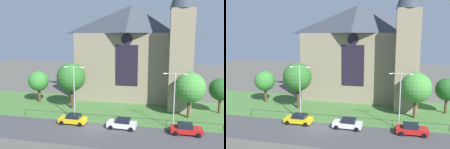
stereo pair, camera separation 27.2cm
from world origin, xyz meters
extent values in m
plane|color=#56544C|center=(0.00, 10.00, 0.00)|extent=(160.00, 160.00, 0.00)
cube|color=#424244|center=(0.00, -2.00, 0.00)|extent=(120.00, 8.00, 0.01)
cube|color=#477538|center=(0.00, 8.00, 0.00)|extent=(120.00, 20.00, 0.01)
cube|color=gray|center=(2.83, 19.64, 7.00)|extent=(22.00, 12.00, 14.00)
pyramid|color=#383D47|center=(2.83, 19.64, 17.00)|extent=(22.00, 12.00, 6.00)
cube|color=black|center=(2.83, 13.59, 7.70)|extent=(4.40, 0.16, 8.00)
cylinder|color=black|center=(2.83, 13.59, 12.80)|extent=(2.20, 0.15, 2.20)
cube|color=gray|center=(12.83, 11.64, 9.00)|extent=(4.00, 4.00, 18.00)
cylinder|color=black|center=(2.83, 2.50, 1.10)|extent=(31.03, 0.05, 0.05)
cylinder|color=black|center=(-12.69, 2.50, 0.55)|extent=(0.07, 0.07, 1.10)
cylinder|color=black|center=(-4.93, 2.50, 0.55)|extent=(0.06, 0.07, 1.10)
cylinder|color=black|center=(2.83, 2.50, 0.55)|extent=(0.07, 0.07, 1.10)
cylinder|color=black|center=(10.58, 2.50, 0.55)|extent=(0.07, 0.07, 1.10)
cylinder|color=black|center=(18.34, 2.50, 0.55)|extent=(0.06, 0.07, 1.10)
cylinder|color=#4C3823|center=(-14.83, 10.81, 1.44)|extent=(0.56, 0.56, 2.88)
sphere|color=#387F33|center=(-14.83, 10.81, 4.41)|extent=(4.07, 4.07, 4.07)
cylinder|color=#4C3823|center=(19.68, 11.24, 1.40)|extent=(0.45, 0.45, 2.80)
sphere|color=#235B23|center=(19.68, 11.24, 4.27)|extent=(3.91, 3.91, 3.91)
cylinder|color=brown|center=(14.19, 7.65, 1.62)|extent=(0.56, 0.56, 3.24)
sphere|color=#428C38|center=(14.19, 7.65, 5.10)|extent=(4.97, 4.97, 4.97)
cylinder|color=#423021|center=(-6.65, 8.33, 1.97)|extent=(0.59, 0.59, 3.95)
sphere|color=#2D6B28|center=(-6.65, 8.33, 5.93)|extent=(5.30, 5.30, 5.30)
cylinder|color=#B2B2B7|center=(-3.72, 2.40, 4.40)|extent=(0.16, 0.16, 8.79)
cylinder|color=#B2B2B7|center=(-4.42, 2.40, 8.59)|extent=(1.40, 0.10, 0.10)
cylinder|color=#B2B2B7|center=(-3.02, 2.40, 8.59)|extent=(1.40, 0.10, 0.10)
ellipsoid|color=white|center=(-5.12, 2.40, 8.54)|extent=(0.57, 0.26, 0.20)
ellipsoid|color=white|center=(-2.32, 2.40, 8.54)|extent=(0.57, 0.26, 0.20)
cylinder|color=#B2B2B7|center=(11.52, 2.40, 4.14)|extent=(0.16, 0.16, 8.28)
cylinder|color=#B2B2B7|center=(10.82, 2.40, 8.08)|extent=(1.40, 0.10, 0.10)
cylinder|color=#B2B2B7|center=(12.22, 2.40, 8.08)|extent=(1.40, 0.10, 0.10)
ellipsoid|color=white|center=(10.12, 2.40, 8.03)|extent=(0.57, 0.26, 0.20)
ellipsoid|color=white|center=(12.92, 2.40, 8.03)|extent=(0.57, 0.26, 0.20)
cube|color=gold|center=(-3.45, 0.89, 0.61)|extent=(4.22, 1.86, 0.70)
cube|color=black|center=(-3.25, 0.89, 1.23)|extent=(2.02, 1.63, 0.55)
cylinder|color=black|center=(-4.93, 0.01, 0.32)|extent=(0.64, 0.23, 0.64)
cylinder|color=black|center=(-4.91, 1.81, 0.32)|extent=(0.64, 0.23, 0.64)
cylinder|color=black|center=(-1.99, -0.03, 0.32)|extent=(0.64, 0.23, 0.64)
cylinder|color=black|center=(-1.97, 1.77, 0.32)|extent=(0.64, 0.23, 0.64)
cube|color=silver|center=(4.23, 0.72, 0.61)|extent=(4.25, 1.92, 0.70)
cube|color=black|center=(4.43, 0.71, 1.23)|extent=(2.05, 1.66, 0.55)
cylinder|color=black|center=(2.74, -0.14, 0.32)|extent=(0.65, 0.24, 0.64)
cylinder|color=black|center=(2.79, 1.66, 0.32)|extent=(0.65, 0.24, 0.64)
cylinder|color=black|center=(5.68, -0.22, 0.32)|extent=(0.65, 0.24, 0.64)
cylinder|color=black|center=(5.73, 1.58, 0.32)|extent=(0.65, 0.24, 0.64)
cube|color=#B21919|center=(13.21, 0.62, 0.61)|extent=(4.21, 1.83, 0.70)
cube|color=black|center=(13.01, 0.62, 1.23)|extent=(2.01, 1.62, 0.55)
cylinder|color=black|center=(14.67, 1.54, 0.32)|extent=(0.64, 0.22, 0.64)
cylinder|color=black|center=(14.69, -0.26, 0.32)|extent=(0.64, 0.22, 0.64)
cylinder|color=black|center=(11.73, 1.51, 0.32)|extent=(0.64, 0.22, 0.64)
cylinder|color=black|center=(11.75, -0.29, 0.32)|extent=(0.64, 0.22, 0.64)
camera|label=1|loc=(9.80, -30.63, 13.05)|focal=36.77mm
camera|label=2|loc=(10.06, -30.57, 13.05)|focal=36.77mm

